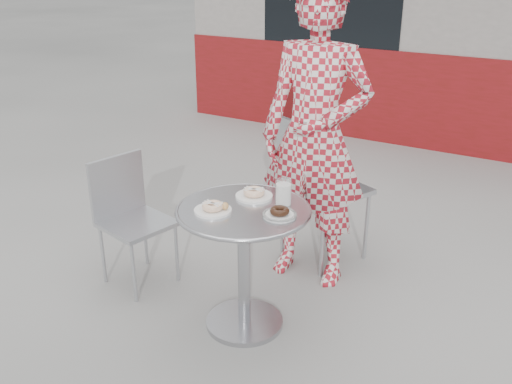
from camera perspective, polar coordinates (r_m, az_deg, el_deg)
The scene contains 9 objects.
ground at distance 3.32m, azimuth -0.23°, elevation -12.80°, with size 60.00×60.00×0.00m, color #9E9B97.
bistro_table at distance 3.02m, azimuth -1.23°, elevation -4.68°, with size 0.71×0.71×0.72m.
chair_far at distance 3.86m, azimuth 6.72°, elevation -2.44°, with size 0.61×0.61×0.98m.
chair_left at distance 3.64m, azimuth -11.71°, elevation -5.34°, with size 0.46×0.45×0.80m.
seated_person at distance 3.41m, azimuth 5.95°, elevation 5.46°, with size 0.67×0.44×1.85m, color #A51926.
plate_far at distance 3.07m, azimuth -0.20°, elevation -0.19°, with size 0.20×0.20×0.05m.
plate_near at distance 2.90m, azimuth -4.27°, elevation -1.61°, with size 0.19×0.19×0.05m.
plate_checker at distance 2.85m, azimuth 2.37°, elevation -2.16°, with size 0.17×0.17×0.04m.
milk_cup at distance 2.97m, azimuth 2.76°, elevation -0.09°, with size 0.09×0.09×0.14m.
Camera 1 is at (1.39, -2.32, 1.93)m, focal length 40.00 mm.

